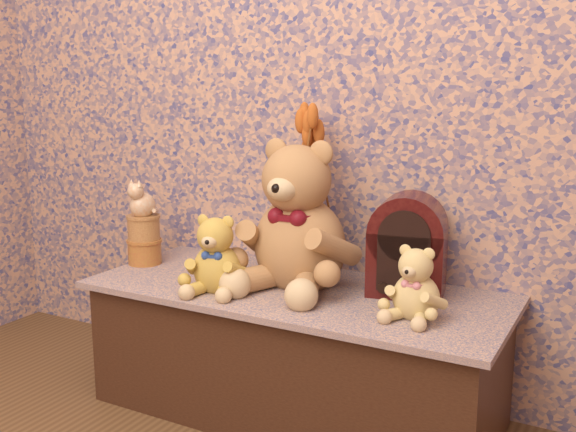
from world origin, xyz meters
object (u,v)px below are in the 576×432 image
cathedral_radio (408,244)px  teddy_large (300,208)px  biscuit_tin_lower (145,252)px  teddy_medium (217,250)px  teddy_small (417,279)px  ceramic_vase (311,248)px  cat_figurine (142,197)px

cathedral_radio → teddy_large: bearing=-178.2°
teddy_large → cathedral_radio: (0.33, 0.07, -0.09)m
teddy_large → biscuit_tin_lower: 0.64m
teddy_medium → teddy_small: teddy_medium is taller
teddy_small → biscuit_tin_lower: bearing=-177.7°
teddy_large → teddy_small: bearing=-15.3°
cathedral_radio → biscuit_tin_lower: 0.94m
teddy_small → ceramic_vase: bearing=160.2°
cathedral_radio → teddy_small: bearing=-74.7°
teddy_large → cat_figurine: (-0.60, -0.04, -0.01)m
teddy_medium → cathedral_radio: cathedral_radio is taller
biscuit_tin_lower → cat_figurine: size_ratio=0.87×
teddy_large → ceramic_vase: 0.18m
teddy_medium → ceramic_vase: 0.33m
ceramic_vase → biscuit_tin_lower: 0.61m
teddy_medium → biscuit_tin_lower: (-0.40, 0.13, -0.09)m
biscuit_tin_lower → teddy_medium: bearing=-18.3°
teddy_medium → teddy_small: bearing=-8.2°
teddy_large → teddy_small: teddy_large is taller
biscuit_tin_lower → cathedral_radio: bearing=7.0°
teddy_large → biscuit_tin_lower: bearing=-175.6°
cat_figurine → ceramic_vase: bearing=13.4°
teddy_large → teddy_medium: bearing=-137.5°
ceramic_vase → teddy_small: bearing=-26.3°
teddy_large → teddy_small: (0.42, -0.12, -0.14)m
cat_figurine → biscuit_tin_lower: bearing=0.0°
teddy_medium → cat_figurine: 0.44m
cathedral_radio → biscuit_tin_lower: bearing=176.6°
teddy_small → cathedral_radio: size_ratio=0.70×
teddy_large → cat_figurine: size_ratio=3.67×
teddy_small → cathedral_radio: (-0.09, 0.19, 0.05)m
teddy_medium → teddy_small: size_ratio=1.18×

